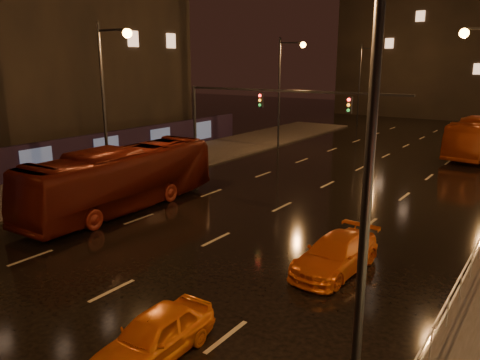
% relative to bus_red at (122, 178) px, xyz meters
% --- Properties ---
extents(ground, '(140.00, 140.00, 0.00)m').
position_rel_bus_red_xyz_m(ground, '(7.00, 9.22, -1.70)').
color(ground, black).
rests_on(ground, ground).
extents(sidewalk_left, '(7.00, 70.00, 0.15)m').
position_rel_bus_red_xyz_m(sidewalk_left, '(-6.50, 4.22, -1.63)').
color(sidewalk_left, '#38332D').
rests_on(sidewalk_left, ground).
extents(hoarding_left, '(0.30, 46.00, 2.50)m').
position_rel_bus_red_xyz_m(hoarding_left, '(-10.20, 1.22, -0.45)').
color(hoarding_left, black).
rests_on(hoarding_left, ground).
extents(traffic_signal, '(15.31, 0.32, 6.20)m').
position_rel_bus_red_xyz_m(traffic_signal, '(1.94, 9.21, 3.03)').
color(traffic_signal, black).
rests_on(traffic_signal, ground).
extents(streetlight_right, '(2.64, 0.50, 10.00)m').
position_rel_bus_red_xyz_m(streetlight_right, '(15.92, -8.78, 4.73)').
color(streetlight_right, black).
rests_on(streetlight_right, ground).
extents(bus_red, '(3.46, 12.36, 3.41)m').
position_rel_bus_red_xyz_m(bus_red, '(0.00, 0.00, 0.00)').
color(bus_red, '#54130C').
rests_on(bus_red, ground).
extents(taxi_near, '(1.67, 3.92, 1.32)m').
position_rel_bus_red_xyz_m(taxi_near, '(11.00, -8.67, -1.04)').
color(taxi_near, orange).
rests_on(taxi_near, ground).
extents(taxi_far, '(2.23, 4.80, 1.36)m').
position_rel_bus_red_xyz_m(taxi_far, '(12.77, -0.78, -1.02)').
color(taxi_far, '#DA5C14').
rests_on(taxi_far, ground).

